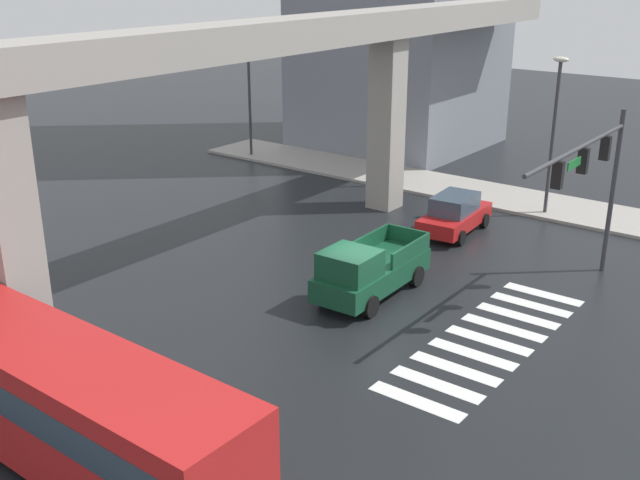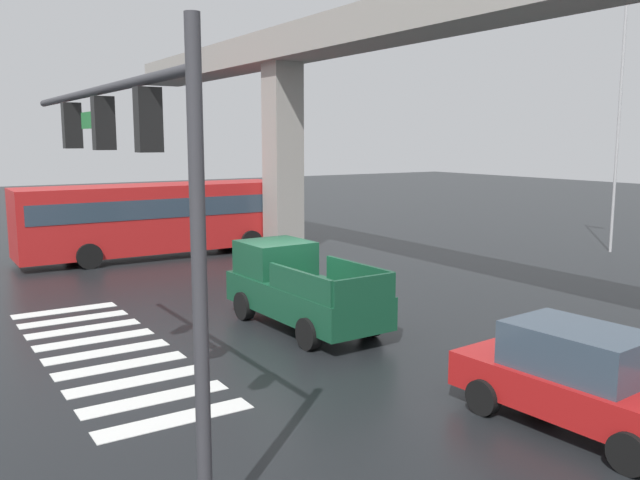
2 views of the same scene
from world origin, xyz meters
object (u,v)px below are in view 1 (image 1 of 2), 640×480
(pickup_truck, at_px, (368,271))
(sedan_red, at_px, (455,214))
(street_lamp_mid_block, at_px, (401,99))
(city_bus, at_px, (65,399))
(flagpole, at_px, (5,75))
(traffic_signal_mast, at_px, (593,169))
(street_lamp_near_corner, at_px, (555,118))
(street_lamp_far_north, at_px, (249,81))

(pickup_truck, bearing_deg, sedan_red, 5.81)
(pickup_truck, relative_size, street_lamp_mid_block, 0.71)
(city_bus, xyz_separation_m, flagpole, (9.60, 16.91, 4.84))
(sedan_red, relative_size, traffic_signal_mast, 0.51)
(street_lamp_near_corner, bearing_deg, sedan_red, 154.89)
(pickup_truck, relative_size, street_lamp_far_north, 0.71)
(sedan_red, bearing_deg, street_lamp_far_north, 73.65)
(city_bus, height_order, flagpole, flagpole)
(street_lamp_near_corner, bearing_deg, pickup_truck, 173.61)
(pickup_truck, height_order, traffic_signal_mast, traffic_signal_mast)
(flagpole, bearing_deg, street_lamp_near_corner, -50.95)
(street_lamp_near_corner, bearing_deg, street_lamp_mid_block, 90.00)
(traffic_signal_mast, xyz_separation_m, street_lamp_far_north, (7.81, 22.74, -0.01))
(street_lamp_far_north, bearing_deg, city_bus, -145.94)
(flagpole, bearing_deg, traffic_signal_mast, -72.38)
(street_lamp_near_corner, bearing_deg, traffic_signal_mast, -150.87)
(street_lamp_mid_block, bearing_deg, street_lamp_near_corner, -90.00)
(traffic_signal_mast, relative_size, street_lamp_far_north, 1.20)
(flagpole, bearing_deg, city_bus, -119.58)
(traffic_signal_mast, distance_m, street_lamp_far_north, 24.05)
(flagpole, bearing_deg, street_lamp_far_north, -0.81)
(street_lamp_far_north, bearing_deg, traffic_signal_mast, -108.94)
(traffic_signal_mast, height_order, street_lamp_far_north, street_lamp_far_north)
(city_bus, xyz_separation_m, street_lamp_far_north, (24.70, 16.69, 2.83))
(city_bus, bearing_deg, sedan_red, 1.50)
(city_bus, relative_size, street_lamp_near_corner, 1.49)
(city_bus, height_order, street_lamp_far_north, street_lamp_far_north)
(traffic_signal_mast, height_order, flagpole, flagpole)
(city_bus, distance_m, street_lamp_far_north, 29.94)
(city_bus, height_order, street_lamp_near_corner, street_lamp_near_corner)
(street_lamp_near_corner, bearing_deg, flagpole, 129.05)
(pickup_truck, height_order, street_lamp_far_north, street_lamp_far_north)
(pickup_truck, xyz_separation_m, street_lamp_far_north, (12.66, 16.98, 3.57))
(pickup_truck, distance_m, street_lamp_near_corner, 13.23)
(city_bus, relative_size, street_lamp_mid_block, 1.49)
(flagpole, bearing_deg, street_lamp_mid_block, -34.99)
(street_lamp_near_corner, distance_m, street_lamp_far_north, 18.39)
(pickup_truck, distance_m, city_bus, 12.06)
(pickup_truck, relative_size, sedan_red, 1.17)
(street_lamp_near_corner, bearing_deg, street_lamp_far_north, 90.00)
(sedan_red, distance_m, street_lamp_mid_block, 8.37)
(street_lamp_near_corner, bearing_deg, city_bus, 176.06)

